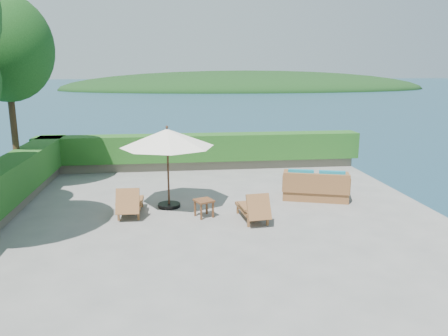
{
  "coord_description": "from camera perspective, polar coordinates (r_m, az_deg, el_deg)",
  "views": [
    {
      "loc": [
        -1.15,
        -11.01,
        3.81
      ],
      "look_at": [
        0.3,
        0.8,
        1.1
      ],
      "focal_mm": 35.0,
      "sensor_mm": 36.0,
      "label": 1
    }
  ],
  "objects": [
    {
      "name": "lounge_left",
      "position": [
        11.86,
        -12.2,
        -4.43
      ],
      "size": [
        0.69,
        1.47,
        0.84
      ],
      "rotation": [
        0.0,
        0.0,
        -0.02
      ],
      "color": "brown",
      "rests_on": "ground"
    },
    {
      "name": "foundation",
      "position": [
        12.3,
        -0.96,
        -13.01
      ],
      "size": [
        12.0,
        12.0,
        3.0
      ],
      "primitive_type": "cube",
      "color": "#584F46",
      "rests_on": "ocean"
    },
    {
      "name": "hedge_far",
      "position": [
        16.91,
        -3.0,
        2.73
      ],
      "size": [
        12.4,
        0.9,
        1.0
      ],
      "primitive_type": "cube",
      "color": "#134314",
      "rests_on": "planter_wall_far"
    },
    {
      "name": "ocean",
      "position": [
        13.0,
        -0.93,
        -18.77
      ],
      "size": [
        600.0,
        600.0,
        0.0
      ],
      "primitive_type": "plane",
      "color": "#183A4C",
      "rests_on": "ground"
    },
    {
      "name": "lounge_right",
      "position": [
        11.19,
        3.88,
        -5.25
      ],
      "size": [
        0.73,
        1.47,
        0.82
      ],
      "rotation": [
        0.0,
        0.0,
        0.1
      ],
      "color": "brown",
      "rests_on": "ground"
    },
    {
      "name": "side_table",
      "position": [
        11.46,
        -2.64,
        -4.56
      ],
      "size": [
        0.58,
        0.58,
        0.47
      ],
      "rotation": [
        0.0,
        0.0,
        0.41
      ],
      "color": "brown",
      "rests_on": "ground"
    },
    {
      "name": "wicker_loveseat",
      "position": [
        13.29,
        11.87,
        -2.47
      ],
      "size": [
        2.13,
        1.53,
        0.95
      ],
      "rotation": [
        0.0,
        0.0,
        -0.31
      ],
      "color": "brown",
      "rests_on": "ground"
    },
    {
      "name": "patio_umbrella",
      "position": [
        12.02,
        -7.43,
        3.83
      ],
      "size": [
        2.78,
        2.78,
        2.31
      ],
      "rotation": [
        0.0,
        0.0,
        0.08
      ],
      "color": "black",
      "rests_on": "ground"
    },
    {
      "name": "offshore_island",
      "position": [
        153.41,
        2.86,
        10.26
      ],
      "size": [
        126.0,
        57.6,
        12.6
      ],
      "primitive_type": "ellipsoid",
      "color": "black",
      "rests_on": "ocean"
    },
    {
      "name": "ground",
      "position": [
        11.71,
        -0.99,
        -6.15
      ],
      "size": [
        12.0,
        12.0,
        0.0
      ],
      "primitive_type": "plane",
      "color": "gray",
      "rests_on": "ground"
    },
    {
      "name": "planter_wall_far",
      "position": [
        17.04,
        -2.97,
        0.51
      ],
      "size": [
        12.0,
        0.6,
        0.36
      ],
      "primitive_type": "cube",
      "color": "#6B6255",
      "rests_on": "ground"
    },
    {
      "name": "tree_far",
      "position": [
        15.03,
        -26.65,
        13.78
      ],
      "size": [
        2.8,
        2.8,
        6.03
      ],
      "color": "#462E1A",
      "rests_on": "ground"
    }
  ]
}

